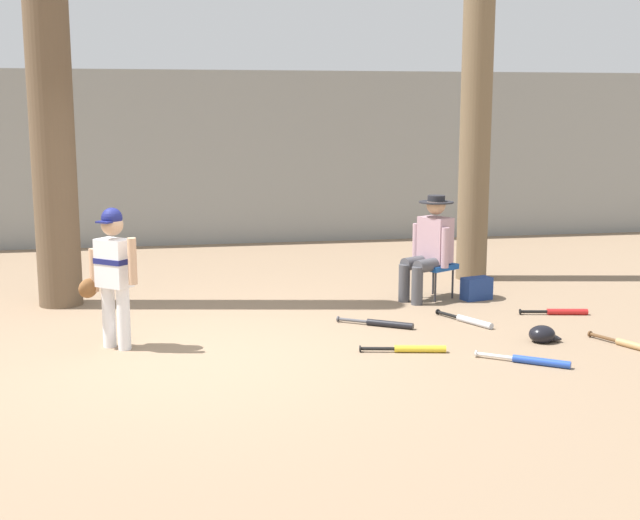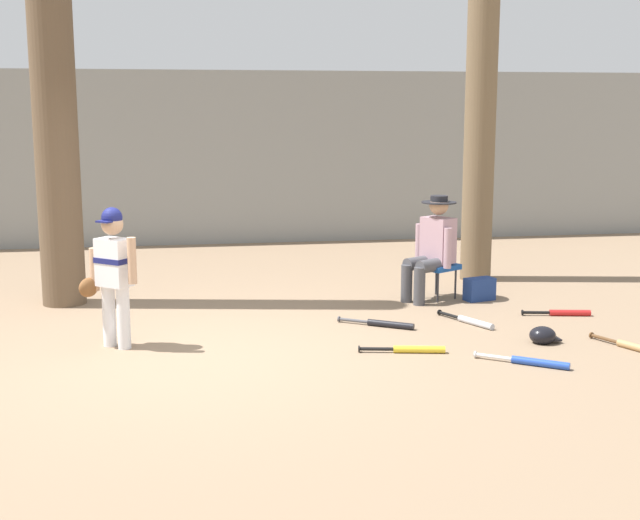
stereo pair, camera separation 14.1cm
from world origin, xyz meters
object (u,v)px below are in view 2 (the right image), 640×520
at_px(tree_near_player, 51,44).
at_px(bat_aluminum_silver, 471,321).
at_px(seated_spectator, 432,245).
at_px(handbag_beside_stool, 479,289).
at_px(folding_stool, 437,268).
at_px(bat_blue_youth, 533,362).
at_px(bat_wood_tan, 634,347).
at_px(bat_black_composite, 385,324).
at_px(bat_red_barrel, 564,313).
at_px(tree_behind_spectator, 481,93).
at_px(batting_helmet_black, 543,335).
at_px(young_ballplayer, 112,268).
at_px(bat_yellow_trainer, 412,349).

distance_m(tree_near_player, bat_aluminum_silver, 5.35).
xyz_separation_m(seated_spectator, handbag_beside_stool, (0.54, -0.12, -0.51)).
bearing_deg(folding_stool, bat_blue_youth, -89.19).
bearing_deg(handbag_beside_stool, bat_wood_tan, -72.67).
xyz_separation_m(tree_near_player, folding_stool, (4.24, -0.44, -2.50)).
relative_size(bat_wood_tan, bat_black_composite, 1.04).
relative_size(seated_spectator, bat_black_composite, 1.68).
height_order(bat_blue_youth, bat_red_barrel, same).
bearing_deg(tree_near_player, bat_blue_youth, -35.97).
xyz_separation_m(tree_near_player, bat_red_barrel, (5.33, -1.48, -2.83)).
distance_m(tree_behind_spectator, batting_helmet_black, 3.82).
bearing_deg(batting_helmet_black, bat_wood_tan, -26.99).
bearing_deg(bat_aluminum_silver, tree_near_player, 158.52).
relative_size(bat_blue_youth, bat_black_composite, 0.99).
height_order(young_ballplayer, bat_blue_youth, young_ballplayer).
bearing_deg(bat_red_barrel, bat_yellow_trainer, -151.30).
distance_m(folding_stool, bat_yellow_trainer, 2.32).
height_order(seated_spectator, handbag_beside_stool, seated_spectator).
relative_size(folding_stool, bat_red_barrel, 0.75).
distance_m(bat_wood_tan, bat_yellow_trainer, 2.04).
bearing_deg(bat_wood_tan, tree_near_player, 152.41).
xyz_separation_m(bat_blue_youth, bat_red_barrel, (1.06, 1.63, 0.00)).
distance_m(bat_blue_youth, bat_red_barrel, 1.94).
relative_size(bat_blue_youth, bat_red_barrel, 0.97).
distance_m(tree_behind_spectator, folding_stool, 2.40).
xyz_separation_m(bat_aluminum_silver, bat_red_barrel, (1.10, 0.19, 0.00)).
distance_m(folding_stool, bat_red_barrel, 1.54).
relative_size(tree_near_player, handbag_beside_stool, 19.34).
height_order(seated_spectator, bat_black_composite, seated_spectator).
bearing_deg(bat_yellow_trainer, batting_helmet_black, 5.07).
distance_m(tree_near_player, bat_red_barrel, 6.21).
bearing_deg(young_ballplayer, tree_behind_spectator, 29.78).
distance_m(bat_aluminum_silver, bat_yellow_trainer, 1.25).
xyz_separation_m(handbag_beside_stool, bat_black_composite, (-1.37, -1.01, -0.10)).
height_order(tree_behind_spectator, handbag_beside_stool, tree_behind_spectator).
height_order(folding_stool, bat_yellow_trainer, folding_stool).
relative_size(tree_behind_spectator, batting_helmet_black, 18.13).
bearing_deg(tree_behind_spectator, young_ballplayer, -150.22).
relative_size(seated_spectator, bat_blue_youth, 1.70).
relative_size(folding_stool, bat_wood_tan, 0.73).
xyz_separation_m(tree_behind_spectator, batting_helmet_black, (-0.41, -3.03, -2.29)).
bearing_deg(handbag_beside_stool, folding_stool, 159.93).
xyz_separation_m(bat_red_barrel, bat_yellow_trainer, (-1.98, -1.08, 0.00)).
distance_m(tree_behind_spectator, bat_red_barrel, 3.12).
bearing_deg(bat_yellow_trainer, young_ballplayer, 166.58).
bearing_deg(bat_red_barrel, batting_helmet_black, -124.90).
distance_m(tree_behind_spectator, handbag_beside_stool, 2.56).
bearing_deg(tree_behind_spectator, folding_stool, -129.05).
xyz_separation_m(folding_stool, seated_spectator, (-0.09, -0.05, 0.28)).
bearing_deg(handbag_beside_stool, bat_aluminum_silver, -113.81).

